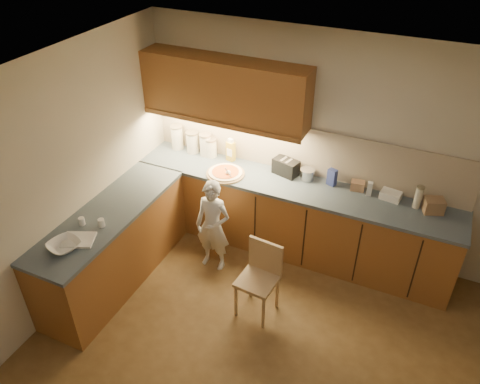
{
  "coord_description": "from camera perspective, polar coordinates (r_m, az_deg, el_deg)",
  "views": [
    {
      "loc": [
        0.93,
        -2.57,
        3.83
      ],
      "look_at": [
        -0.8,
        1.2,
        1.0
      ],
      "focal_mm": 35.0,
      "sensor_mm": 36.0,
      "label": 1
    }
  ],
  "objects": [
    {
      "name": "canister_d",
      "position": [
        5.79,
        -3.56,
        5.46
      ],
      "size": [
        0.15,
        0.15,
        0.24
      ],
      "rotation": [
        0.0,
        0.0,
        0.06
      ],
      "color": "white",
      "rests_on": "l_counter"
    },
    {
      "name": "steel_pot",
      "position": [
        5.4,
        8.2,
        2.16
      ],
      "size": [
        0.17,
        0.17,
        0.13
      ],
      "color": "#B2B3B7",
      "rests_on": "l_counter"
    },
    {
      "name": "room",
      "position": [
        3.48,
        3.76,
        -4.04
      ],
      "size": [
        4.54,
        4.5,
        2.62
      ],
      "color": "brown",
      "rests_on": "ground"
    },
    {
      "name": "blue_box",
      "position": [
        5.33,
        11.15,
        1.78
      ],
      "size": [
        0.11,
        0.1,
        0.2
      ],
      "primitive_type": "cube",
      "rotation": [
        0.0,
        0.0,
        -0.34
      ],
      "color": "navy",
      "rests_on": "l_counter"
    },
    {
      "name": "child",
      "position": [
        5.25,
        -3.31,
        -4.18
      ],
      "size": [
        0.42,
        0.27,
        1.14
      ],
      "primitive_type": "imported",
      "rotation": [
        0.0,
        0.0,
        0.0
      ],
      "color": "silver",
      "rests_on": "ground"
    },
    {
      "name": "canister_b",
      "position": [
        5.89,
        -5.8,
        6.08
      ],
      "size": [
        0.16,
        0.16,
        0.28
      ],
      "rotation": [
        0.0,
        0.0,
        -0.28
      ],
      "color": "white",
      "rests_on": "l_counter"
    },
    {
      "name": "mixing_bowl",
      "position": [
        4.69,
        -20.64,
        -6.15
      ],
      "size": [
        0.36,
        0.36,
        0.07
      ],
      "primitive_type": "imported",
      "rotation": [
        0.0,
        0.0,
        -0.27
      ],
      "color": "white",
      "rests_on": "l_counter"
    },
    {
      "name": "backsplash",
      "position": [
        5.41,
        7.61,
        5.05
      ],
      "size": [
        3.75,
        0.02,
        0.58
      ],
      "primitive_type": "cube",
      "color": "#BAA990",
      "rests_on": "l_counter"
    },
    {
      "name": "card_box_a",
      "position": [
        5.33,
        14.14,
        0.76
      ],
      "size": [
        0.16,
        0.13,
        0.11
      ],
      "primitive_type": "cube",
      "rotation": [
        0.0,
        0.0,
        0.17
      ],
      "color": "tan",
      "rests_on": "l_counter"
    },
    {
      "name": "tall_jar",
      "position": [
        5.2,
        20.9,
        -0.57
      ],
      "size": [
        0.08,
        0.08,
        0.26
      ],
      "rotation": [
        0.0,
        0.0,
        0.32
      ],
      "color": "silver",
      "rests_on": "l_counter"
    },
    {
      "name": "canister_c",
      "position": [
        5.8,
        -4.22,
        5.78
      ],
      "size": [
        0.15,
        0.15,
        0.29
      ],
      "rotation": [
        0.0,
        0.0,
        0.16
      ],
      "color": "silver",
      "rests_on": "l_counter"
    },
    {
      "name": "white_bottle",
      "position": [
        5.26,
        15.52,
        0.39
      ],
      "size": [
        0.06,
        0.06,
        0.16
      ],
      "primitive_type": "cube",
      "rotation": [
        0.0,
        0.0,
        0.13
      ],
      "color": "silver",
      "rests_on": "l_counter"
    },
    {
      "name": "pizza_on_board",
      "position": [
        5.46,
        -1.78,
        2.33
      ],
      "size": [
        0.45,
        0.45,
        0.18
      ],
      "rotation": [
        0.0,
        0.0,
        -0.42
      ],
      "color": "#A68353",
      "rests_on": "l_counter"
    },
    {
      "name": "l_counter",
      "position": [
        5.42,
        -0.97,
        -4.15
      ],
      "size": [
        3.77,
        2.62,
        0.92
      ],
      "color": "#955C2B",
      "rests_on": "ground"
    },
    {
      "name": "spice_jar_a",
      "position": [
        4.93,
        -18.73,
        -3.39
      ],
      "size": [
        0.08,
        0.08,
        0.08
      ],
      "primitive_type": "cylinder",
      "rotation": [
        0.0,
        0.0,
        0.34
      ],
      "color": "white",
      "rests_on": "l_counter"
    },
    {
      "name": "card_box_b",
      "position": [
        5.22,
        22.53,
        -1.54
      ],
      "size": [
        0.24,
        0.21,
        0.15
      ],
      "primitive_type": "cube",
      "rotation": [
        0.0,
        0.0,
        0.36
      ],
      "color": "#967351",
      "rests_on": "l_counter"
    },
    {
      "name": "wooden_chair",
      "position": [
        4.8,
        2.51,
        -9.93
      ],
      "size": [
        0.4,
        0.4,
        0.83
      ],
      "rotation": [
        0.0,
        0.0,
        -0.09
      ],
      "color": "tan",
      "rests_on": "ground"
    },
    {
      "name": "spice_jar_b",
      "position": [
        4.85,
        -16.55,
        -3.61
      ],
      "size": [
        0.07,
        0.07,
        0.08
      ],
      "primitive_type": "cylinder",
      "rotation": [
        0.0,
        0.0,
        -0.11
      ],
      "color": "silver",
      "rests_on": "l_counter"
    },
    {
      "name": "flat_pack",
      "position": [
        5.29,
        17.9,
        -0.39
      ],
      "size": [
        0.23,
        0.18,
        0.09
      ],
      "primitive_type": "cube",
      "rotation": [
        0.0,
        0.0,
        -0.14
      ],
      "color": "silver",
      "rests_on": "l_counter"
    },
    {
      "name": "upper_cabinets",
      "position": [
        5.3,
        -1.9,
        12.34
      ],
      "size": [
        1.95,
        0.36,
        0.73
      ],
      "color": "#955C2B",
      "rests_on": "ground"
    },
    {
      "name": "oil_jug",
      "position": [
        5.68,
        -1.14,
        5.07
      ],
      "size": [
        0.11,
        0.09,
        0.29
      ],
      "rotation": [
        0.0,
        0.0,
        -0.24
      ],
      "color": "gold",
      "rests_on": "l_counter"
    },
    {
      "name": "canister_a",
      "position": [
        5.99,
        -7.67,
        6.66
      ],
      "size": [
        0.16,
        0.16,
        0.31
      ],
      "rotation": [
        0.0,
        0.0,
        0.33
      ],
      "color": "white",
      "rests_on": "l_counter"
    },
    {
      "name": "dough_cloth",
      "position": [
        4.75,
        -19.09,
        -5.53
      ],
      "size": [
        0.36,
        0.33,
        0.02
      ],
      "primitive_type": "cube",
      "rotation": [
        0.0,
        0.0,
        0.41
      ],
      "color": "silver",
      "rests_on": "l_counter"
    },
    {
      "name": "toaster",
      "position": [
        5.45,
        5.61,
        3.05
      ],
      "size": [
        0.33,
        0.24,
        0.19
      ],
      "rotation": [
        0.0,
        0.0,
        -0.27
      ],
      "color": "black",
      "rests_on": "l_counter"
    }
  ]
}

